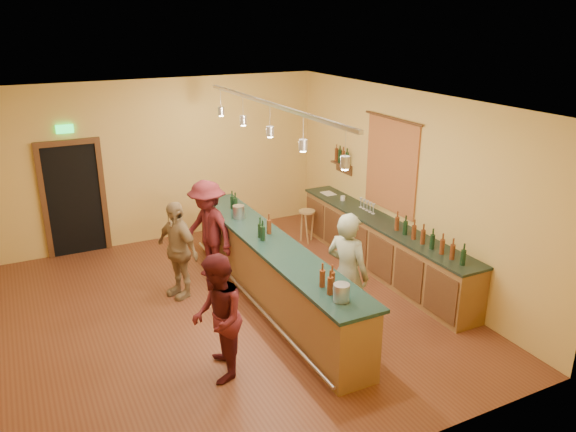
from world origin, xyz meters
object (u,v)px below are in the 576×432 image
customer_b (177,250)px  bar_stool (307,217)px  back_counter (382,246)px  customer_c (208,229)px  tasting_bar (272,268)px  bartender (347,274)px  customer_a (217,318)px

customer_b → bar_stool: (2.94, 1.07, -0.28)m
back_counter → customer_c: 3.05m
tasting_bar → customer_c: size_ratio=2.95×
back_counter → bar_stool: bearing=106.3°
back_counter → bartender: bearing=-138.9°
customer_c → bar_stool: size_ratio=2.60×
tasting_bar → customer_b: size_ratio=3.18×
back_counter → bar_stool: size_ratio=6.83×
back_counter → customer_b: bearing=168.2°
customer_a → back_counter: bearing=131.8°
tasting_bar → bar_stool: size_ratio=7.66×
back_counter → customer_c: size_ratio=2.63×
customer_a → customer_c: customer_c is taller
back_counter → bartender: size_ratio=2.51×
back_counter → customer_c: bearing=156.7°
bartender → customer_c: 2.86m
back_counter → customer_b: (-3.46, 0.73, 0.32)m
bartender → customer_c: bartender is taller
customer_b → customer_c: customer_c is taller
tasting_bar → bartender: (0.59, -1.25, 0.30)m
customer_b → bar_stool: customer_b is taller
customer_a → customer_b: (0.18, 2.35, -0.02)m
customer_c → customer_b: bearing=-76.9°
back_counter → customer_c: customer_c is taller
customer_c → bar_stool: (2.26, 0.60, -0.34)m
tasting_bar → bar_stool: (1.71, 1.98, -0.09)m
customer_a → tasting_bar: bearing=153.5°
bartender → bar_stool: 3.44m
tasting_bar → bar_stool: 2.61m
customer_b → customer_c: bearing=103.3°
customer_a → customer_c: bearing=-179.1°
customer_c → bartender: bearing=1.8°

